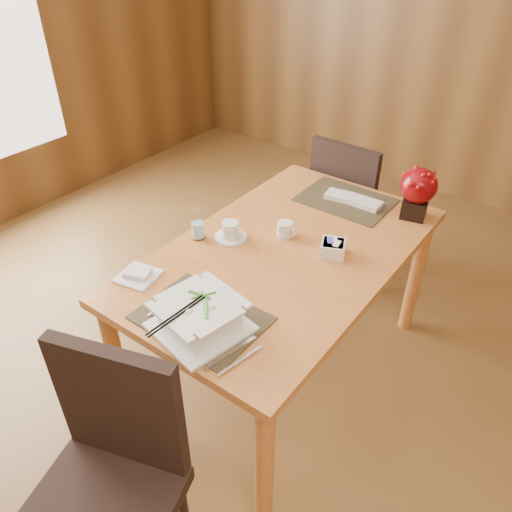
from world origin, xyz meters
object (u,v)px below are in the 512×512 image
Objects in this scene: coffee_cup at (230,231)px; dining_table at (285,268)px; soup_setting at (199,317)px; bread_plate at (138,276)px; creamer_jug at (285,229)px; sugar_caddy at (333,248)px; berry_decor at (418,190)px; water_glass at (198,224)px; far_chair at (349,203)px; near_chair at (108,472)px.

dining_table is at bearing 15.65° from coffee_cup.
soup_setting reaches higher than bread_plate.
sugar_caddy is at bearing 10.46° from creamer_jug.
berry_decor reaches higher than soup_setting.
soup_setting is at bearing -86.60° from dining_table.
berry_decor is 1.65× the size of bread_plate.
sugar_caddy is at bearing 89.06° from soup_setting.
soup_setting is 2.40× the size of coffee_cup.
berry_decor is (0.15, 0.51, 0.11)m from sugar_caddy.
water_glass is 1.04m from berry_decor.
far_chair is (-0.08, 0.83, -0.26)m from creamer_jug.
dining_table is 0.61m from soup_setting.
far_chair reaches higher than water_glass.
coffee_cup reaches higher than creamer_jug.
coffee_cup is (-0.29, 0.52, -0.02)m from soup_setting.
dining_table is at bearing 100.74° from far_chair.
far_chair is at bearing 108.06° from soup_setting.
soup_setting is 3.40× the size of sugar_caddy.
far_chair reaches higher than coffee_cup.
creamer_jug is at bearing 39.62° from water_glass.
sugar_caddy is 0.11× the size of far_chair.
dining_table is at bearing 104.46° from soup_setting.
berry_decor is 1.75m from near_chair.
near_chair is (0.44, -0.93, -0.28)m from water_glass.
creamer_jug is (0.18, 0.17, -0.00)m from coffee_cup.
coffee_cup is 0.96× the size of bread_plate.
bread_plate reaches higher than dining_table.
soup_setting is 0.38× the size of far_chair.
berry_decor is 1.33m from bread_plate.
soup_setting reaches higher than dining_table.
sugar_caddy is 0.11× the size of near_chair.
soup_setting is 2.30× the size of bread_plate.
bread_plate is at bearing -90.00° from water_glass.
near_chair reaches higher than creamer_jug.
berry_decor is at bearing 87.02° from soup_setting.
berry_decor is at bearing 148.34° from far_chair.
coffee_cup is at bearing 34.98° from water_glass.
berry_decor reaches higher than coffee_cup.
far_chair is at bearing 81.33° from bread_plate.
bread_plate is 1.47m from far_chair.
water_glass reaches higher than bread_plate.
bread_plate is (-0.70, -1.12, -0.14)m from berry_decor.
dining_table is 0.94m from far_chair.
far_chair is (-0.49, 0.32, -0.37)m from berry_decor.
soup_setting is at bearing 98.45° from far_chair.
bread_plate is at bearing -105.09° from creamer_jug.
dining_table is 10.32× the size of coffee_cup.
dining_table is 0.64m from bread_plate.
coffee_cup is at bearing -159.31° from sugar_caddy.
creamer_jug is (-0.10, 0.69, -0.03)m from soup_setting.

